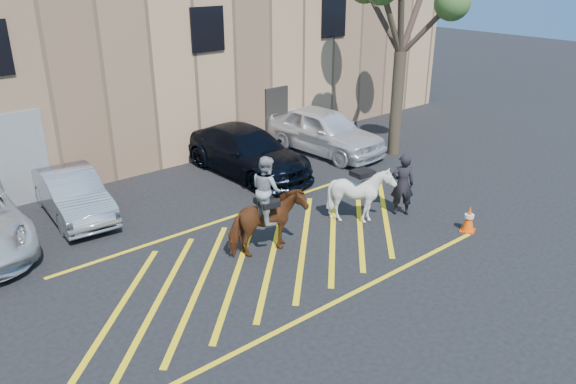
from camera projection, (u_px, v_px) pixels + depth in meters
ground at (265, 251)px, 14.20m from camera, size 90.00×90.00×0.00m
car_silver_sedan at (72, 194)px, 15.91m from camera, size 1.72×4.13×1.33m
car_blue_suv at (247, 151)px, 19.10m from camera, size 2.33×5.37×1.54m
car_white_suv at (324, 131)px, 21.12m from camera, size 2.33×5.08×1.69m
handler at (402, 185)px, 15.92m from camera, size 0.79×0.76×1.81m
warehouse at (70, 49)px, 21.27m from camera, size 32.42×10.20×7.30m
hatching_zone at (272, 255)px, 13.99m from camera, size 12.60×5.12×0.01m
mounted_bay at (267, 215)px, 13.72m from camera, size 2.05×1.16×2.55m
saddled_white at (361, 194)px, 15.49m from camera, size 1.40×1.55×1.63m
traffic_cone at (469, 219)px, 15.10m from camera, size 0.50×0.50×0.73m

